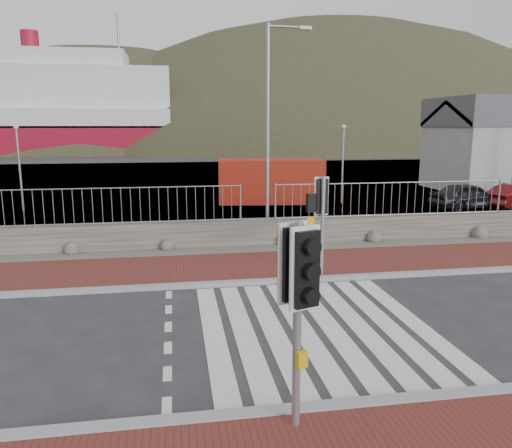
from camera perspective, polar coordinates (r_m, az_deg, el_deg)
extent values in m
plane|color=#28282B|center=(10.56, 6.84, -11.62)|extent=(220.00, 220.00, 0.00)
cube|color=maroon|center=(14.67, 1.95, -4.78)|extent=(40.00, 3.00, 0.08)
cube|color=gray|center=(8.01, 13.17, -19.35)|extent=(40.00, 0.25, 0.12)
cube|color=gray|center=(13.27, 3.23, -6.50)|extent=(40.00, 0.25, 0.12)
cube|color=silver|center=(10.20, -4.84, -12.37)|extent=(0.42, 5.60, 0.01)
cube|color=silver|center=(10.26, -1.42, -12.19)|extent=(0.42, 5.60, 0.01)
cube|color=silver|center=(10.35, 1.94, -11.98)|extent=(0.42, 5.60, 0.01)
cube|color=silver|center=(10.48, 5.23, -11.72)|extent=(0.42, 5.60, 0.01)
cube|color=silver|center=(10.64, 8.42, -11.44)|extent=(0.42, 5.60, 0.01)
cube|color=silver|center=(10.83, 11.51, -11.14)|extent=(0.42, 5.60, 0.01)
cube|color=silver|center=(11.05, 14.47, -10.81)|extent=(0.42, 5.60, 0.01)
cube|color=silver|center=(11.29, 17.31, -10.48)|extent=(0.42, 5.60, 0.01)
cube|color=#59544C|center=(16.58, 0.60, -2.94)|extent=(40.00, 1.50, 0.06)
cube|color=#4B453E|center=(17.25, 0.14, -0.94)|extent=(40.00, 0.60, 0.90)
cylinder|color=gray|center=(16.72, -16.26, 3.96)|extent=(8.40, 0.04, 0.04)
cylinder|color=gray|center=(16.82, -1.79, 2.38)|extent=(0.07, 0.07, 1.20)
cylinder|color=gray|center=(18.25, 15.30, 4.58)|extent=(8.40, 0.04, 0.04)
cylinder|color=gray|center=(17.02, 2.22, 2.48)|extent=(0.07, 0.07, 1.20)
cylinder|color=gray|center=(20.43, 26.01, 2.81)|extent=(0.07, 0.07, 1.20)
cube|color=#4C4C4F|center=(37.56, -5.09, 4.93)|extent=(120.00, 40.00, 0.50)
cube|color=#3F4C54|center=(72.40, -7.23, 7.89)|extent=(220.00, 50.00, 0.05)
cube|color=silver|center=(78.87, -21.15, 14.06)|extent=(30.00, 12.00, 6.00)
cube|color=silver|center=(79.22, -21.36, 16.94)|extent=(18.00, 10.00, 2.50)
cylinder|color=maroon|center=(80.40, -24.43, 18.42)|extent=(2.40, 2.40, 3.00)
cylinder|color=gray|center=(78.63, -15.49, 20.28)|extent=(0.30, 0.30, 6.00)
ellipsoid|color=#292F1C|center=(100.91, -16.07, -3.04)|extent=(106.40, 68.40, 76.00)
ellipsoid|color=#292F1C|center=(106.93, 8.91, -5.27)|extent=(140.00, 90.00, 100.00)
cylinder|color=gray|center=(6.70, 4.71, -11.99)|extent=(0.11, 0.11, 2.89)
cube|color=#C8970B|center=(6.85, 4.66, -14.77)|extent=(0.16, 0.12, 0.23)
cube|color=black|center=(6.41, 4.84, -4.75)|extent=(0.47, 0.37, 1.08)
sphere|color=#0CE53F|center=(6.50, 4.79, -7.38)|extent=(0.15, 0.15, 0.15)
cylinder|color=gray|center=(13.50, 7.60, -0.42)|extent=(0.11, 0.11, 2.76)
cube|color=#C8970B|center=(13.57, 7.56, -1.85)|extent=(0.14, 0.09, 0.22)
cube|color=black|center=(13.36, 7.69, 3.10)|extent=(0.41, 0.27, 1.04)
sphere|color=#0CE53F|center=(13.40, 7.66, 1.85)|extent=(0.15, 0.15, 0.15)
cube|color=black|center=(13.25, 6.29, 2.43)|extent=(0.23, 0.18, 0.49)
cylinder|color=gray|center=(17.74, 1.34, 10.07)|extent=(0.13, 0.13, 7.46)
cylinder|color=gray|center=(18.21, 3.54, 21.59)|extent=(1.31, 0.17, 0.08)
cube|color=beige|center=(18.40, 5.63, 21.39)|extent=(0.43, 0.23, 0.11)
cube|color=maroon|center=(26.91, 1.71, 4.96)|extent=(5.78, 2.96, 2.31)
imported|color=black|center=(26.87, 23.11, 2.97)|extent=(3.92, 1.82, 1.30)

